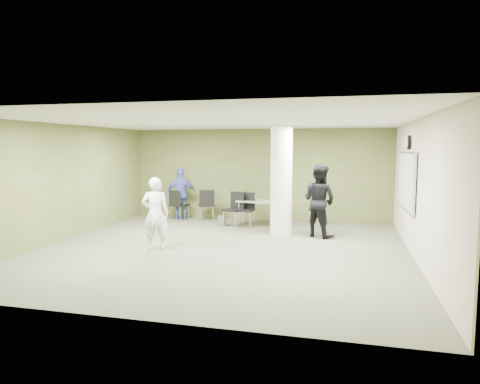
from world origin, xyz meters
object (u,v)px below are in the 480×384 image
(man_blue, at_px, (181,194))
(chair_back_left, at_px, (178,203))
(woman_white, at_px, (155,214))
(man_black, at_px, (319,201))
(folding_table, at_px, (264,203))

(man_blue, bearing_deg, chair_back_left, 23.49)
(woman_white, bearing_deg, man_black, -166.50)
(man_black, bearing_deg, woman_white, 65.04)
(folding_table, xyz_separation_m, chair_back_left, (-2.75, 0.27, -0.12))
(folding_table, relative_size, man_blue, 1.00)
(man_blue, bearing_deg, folding_table, 149.84)
(folding_table, xyz_separation_m, woman_white, (-1.76, -3.43, 0.13))
(woman_white, relative_size, man_black, 0.88)
(folding_table, relative_size, woman_white, 1.00)
(man_black, distance_m, man_blue, 4.56)
(chair_back_left, relative_size, man_black, 0.51)
(chair_back_left, height_order, man_black, man_black)
(folding_table, xyz_separation_m, man_black, (1.63, -1.15, 0.24))
(chair_back_left, distance_m, man_blue, 0.29)
(man_blue, bearing_deg, man_black, 138.13)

